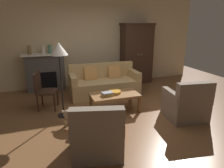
{
  "coord_description": "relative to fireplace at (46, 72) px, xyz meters",
  "views": [
    {
      "loc": [
        -1.53,
        -3.87,
        1.98
      ],
      "look_at": [
        -0.04,
        0.54,
        0.55
      ],
      "focal_mm": 32.01,
      "sensor_mm": 36.0,
      "label": 1
    }
  ],
  "objects": [
    {
      "name": "mantel_vase_bronze",
      "position": [
        -0.38,
        -0.02,
        0.67
      ],
      "size": [
        0.12,
        0.12,
        0.25
      ],
      "primitive_type": "cylinder",
      "color": "olive",
      "rests_on": "fireplace"
    },
    {
      "name": "couch",
      "position": [
        1.55,
        -0.93,
        -0.25
      ],
      "size": [
        1.94,
        0.89,
        0.86
      ],
      "color": "tan",
      "rests_on": "ground"
    },
    {
      "name": "side_chair_wooden",
      "position": [
        -0.09,
        -1.43,
        -0.06
      ],
      "size": [
        0.54,
        0.54,
        0.9
      ],
      "color": "#382319",
      "rests_on": "ground"
    },
    {
      "name": "mantel_vase_jade",
      "position": [
        0.18,
        -0.02,
        0.68
      ],
      "size": [
        0.12,
        0.12,
        0.25
      ],
      "primitive_type": "cylinder",
      "color": "slate",
      "rests_on": "fireplace"
    },
    {
      "name": "book_stack",
      "position": [
        1.27,
        -2.15,
        -0.11
      ],
      "size": [
        0.26,
        0.2,
        0.08
      ],
      "color": "gold",
      "rests_on": "coffee_table"
    },
    {
      "name": "armchair_near_left",
      "position": [
        0.68,
        -3.51,
        -0.25
      ],
      "size": [
        0.93,
        0.93,
        0.88
      ],
      "color": "#756656",
      "rests_on": "ground"
    },
    {
      "name": "mantel_vase_cream",
      "position": [
        0.0,
        -0.02,
        0.67
      ],
      "size": [
        0.09,
        0.09,
        0.23
      ],
      "primitive_type": "cylinder",
      "color": "beige",
      "rests_on": "fireplace"
    },
    {
      "name": "fruit_bowl",
      "position": [
        1.48,
        -2.06,
        -0.12
      ],
      "size": [
        0.29,
        0.29,
        0.06
      ],
      "primitive_type": "cylinder",
      "color": "orange",
      "rests_on": "coffee_table"
    },
    {
      "name": "back_wall",
      "position": [
        1.55,
        0.25,
        0.83
      ],
      "size": [
        7.2,
        0.1,
        2.8
      ],
      "primitive_type": "cube",
      "color": "beige",
      "rests_on": "ground"
    },
    {
      "name": "coffee_table",
      "position": [
        1.46,
        -2.11,
        -0.2
      ],
      "size": [
        1.1,
        0.6,
        0.42
      ],
      "color": "olive",
      "rests_on": "ground"
    },
    {
      "name": "floor_lamp",
      "position": [
        0.3,
        -1.99,
        0.82
      ],
      "size": [
        0.36,
        0.36,
        1.61
      ],
      "color": "black",
      "rests_on": "ground"
    },
    {
      "name": "fireplace",
      "position": [
        0.0,
        0.0,
        0.0
      ],
      "size": [
        1.26,
        0.48,
        1.12
      ],
      "color": "#4C4947",
      "rests_on": "ground"
    },
    {
      "name": "ground_plane",
      "position": [
        1.55,
        -2.3,
        -0.57
      ],
      "size": [
        9.6,
        9.6,
        0.0
      ],
      "primitive_type": "plane",
      "color": "brown"
    },
    {
      "name": "dog",
      "position": [
        0.43,
        -2.57,
        -0.32
      ],
      "size": [
        0.44,
        0.47,
        0.39
      ],
      "color": "tan",
      "rests_on": "ground"
    },
    {
      "name": "armchair_near_right",
      "position": [
        2.77,
        -2.96,
        -0.25
      ],
      "size": [
        0.87,
        0.87,
        0.88
      ],
      "color": "#756656",
      "rests_on": "ground"
    },
    {
      "name": "armoire",
      "position": [
        2.95,
        -0.08,
        0.42
      ],
      "size": [
        1.06,
        0.57,
        1.97
      ],
      "color": "#382319",
      "rests_on": "ground"
    }
  ]
}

